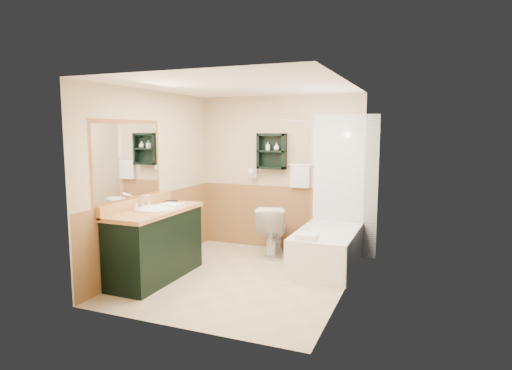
% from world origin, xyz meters
% --- Properties ---
extents(floor, '(3.00, 3.00, 0.00)m').
position_xyz_m(floor, '(0.00, 0.00, 0.00)').
color(floor, '#C5B48F').
rests_on(floor, ground).
extents(back_wall, '(2.60, 0.04, 2.40)m').
position_xyz_m(back_wall, '(0.00, 1.52, 1.20)').
color(back_wall, beige).
rests_on(back_wall, ground).
extents(left_wall, '(0.04, 3.00, 2.40)m').
position_xyz_m(left_wall, '(-1.32, 0.00, 1.20)').
color(left_wall, beige).
rests_on(left_wall, ground).
extents(right_wall, '(0.04, 3.00, 2.40)m').
position_xyz_m(right_wall, '(1.32, 0.00, 1.20)').
color(right_wall, beige).
rests_on(right_wall, ground).
extents(ceiling, '(2.60, 3.00, 0.04)m').
position_xyz_m(ceiling, '(0.00, 0.00, 2.42)').
color(ceiling, white).
rests_on(ceiling, back_wall).
extents(wainscot_left, '(2.98, 2.98, 1.00)m').
position_xyz_m(wainscot_left, '(-1.29, 0.00, 0.50)').
color(wainscot_left, '#A67043').
rests_on(wainscot_left, left_wall).
extents(wainscot_back, '(2.58, 2.58, 1.00)m').
position_xyz_m(wainscot_back, '(0.00, 1.49, 0.50)').
color(wainscot_back, '#A67043').
rests_on(wainscot_back, back_wall).
extents(mirror_frame, '(1.30, 1.30, 1.00)m').
position_xyz_m(mirror_frame, '(-1.27, -0.55, 1.50)').
color(mirror_frame, '#905F2F').
rests_on(mirror_frame, left_wall).
extents(mirror_glass, '(1.20, 1.20, 0.90)m').
position_xyz_m(mirror_glass, '(-1.27, -0.55, 1.50)').
color(mirror_glass, white).
rests_on(mirror_glass, left_wall).
extents(tile_right, '(1.50, 1.50, 2.10)m').
position_xyz_m(tile_right, '(1.28, 0.75, 1.05)').
color(tile_right, white).
rests_on(tile_right, right_wall).
extents(tile_back, '(0.95, 0.95, 2.10)m').
position_xyz_m(tile_back, '(1.03, 1.48, 1.05)').
color(tile_back, white).
rests_on(tile_back, back_wall).
extents(tile_accent, '(1.50, 1.50, 0.10)m').
position_xyz_m(tile_accent, '(1.27, 0.75, 1.90)').
color(tile_accent, '#154A2E').
rests_on(tile_accent, right_wall).
extents(wall_shelf, '(0.45, 0.15, 0.55)m').
position_xyz_m(wall_shelf, '(-0.10, 1.41, 1.55)').
color(wall_shelf, black).
rests_on(wall_shelf, back_wall).
extents(hair_dryer, '(0.10, 0.24, 0.18)m').
position_xyz_m(hair_dryer, '(-0.40, 1.43, 1.20)').
color(hair_dryer, silver).
rests_on(hair_dryer, back_wall).
extents(towel_bar, '(0.40, 0.06, 0.40)m').
position_xyz_m(towel_bar, '(0.35, 1.45, 1.35)').
color(towel_bar, silver).
rests_on(towel_bar, back_wall).
extents(curtain_rod, '(0.03, 1.60, 0.03)m').
position_xyz_m(curtain_rod, '(0.53, 0.75, 2.00)').
color(curtain_rod, silver).
rests_on(curtain_rod, back_wall).
extents(shower_curtain, '(1.05, 1.05, 1.70)m').
position_xyz_m(shower_curtain, '(0.53, 0.92, 1.15)').
color(shower_curtain, beige).
rests_on(shower_curtain, curtain_rod).
extents(vanity, '(0.59, 1.41, 0.89)m').
position_xyz_m(vanity, '(-0.99, -0.41, 0.45)').
color(vanity, black).
rests_on(vanity, ground).
extents(bathtub, '(0.78, 1.50, 0.52)m').
position_xyz_m(bathtub, '(0.93, 0.85, 0.26)').
color(bathtub, white).
rests_on(bathtub, ground).
extents(toilet, '(0.58, 0.84, 0.75)m').
position_xyz_m(toilet, '(0.02, 1.13, 0.38)').
color(toilet, white).
rests_on(toilet, ground).
extents(counter_towel, '(0.28, 0.22, 0.04)m').
position_xyz_m(counter_towel, '(-0.89, -0.18, 0.91)').
color(counter_towel, silver).
rests_on(counter_towel, vanity).
extents(vanity_book, '(0.17, 0.08, 0.23)m').
position_xyz_m(vanity_book, '(-1.16, 0.05, 1.01)').
color(vanity_book, black).
rests_on(vanity_book, vanity).
extents(tub_towel, '(0.26, 0.21, 0.07)m').
position_xyz_m(tub_towel, '(0.79, 0.26, 0.55)').
color(tub_towel, silver).
rests_on(tub_towel, bathtub).
extents(soap_bottle_a, '(0.11, 0.14, 0.06)m').
position_xyz_m(soap_bottle_a, '(-0.16, 1.40, 1.59)').
color(soap_bottle_a, white).
rests_on(soap_bottle_a, wall_shelf).
extents(soap_bottle_b, '(0.10, 0.12, 0.09)m').
position_xyz_m(soap_bottle_b, '(-0.02, 1.40, 1.61)').
color(soap_bottle_b, white).
rests_on(soap_bottle_b, wall_shelf).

